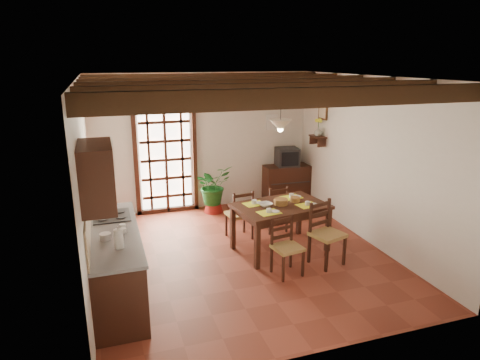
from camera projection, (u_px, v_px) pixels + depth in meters
name	position (u px, v px, depth m)	size (l,w,h in m)	color
ground_plane	(242.00, 255.00, 6.89)	(5.00, 5.00, 0.00)	maroon
room_shell	(242.00, 145.00, 6.40)	(4.52, 5.02, 2.81)	silver
ceiling_beams	(242.00, 85.00, 6.15)	(4.50, 4.34, 0.20)	black
french_door	(166.00, 156.00, 8.57)	(1.26, 0.11, 2.32)	white
kitchen_counter	(116.00, 262.00, 5.63)	(0.64, 2.25, 1.38)	black
upper_cabinet	(97.00, 176.00, 4.58)	(0.35, 0.80, 0.70)	black
range_hood	(99.00, 161.00, 5.76)	(0.38, 0.60, 0.54)	white
counter_items	(112.00, 226.00, 5.58)	(0.50, 1.43, 0.25)	black
dining_table	(281.00, 211.00, 6.92)	(1.59, 1.16, 0.79)	#381C12
chair_near_left	(287.00, 257.00, 6.24)	(0.45, 0.43, 0.85)	#AD8649
chair_near_right	(326.00, 245.00, 6.55)	(0.56, 0.54, 0.98)	#AD8649
chair_far_left	(239.00, 223.00, 7.50)	(0.46, 0.44, 0.89)	#AD8649
chair_far_right	(275.00, 216.00, 7.83)	(0.43, 0.41, 0.87)	#AD8649
table_setting	(281.00, 201.00, 6.87)	(1.06, 0.71, 0.10)	#F7FF28
table_bowl	(265.00, 205.00, 6.81)	(0.22, 0.22, 0.05)	white
sideboard	(286.00, 184.00, 9.34)	(0.98, 0.44, 0.83)	black
crt_tv	(287.00, 157.00, 9.17)	(0.51, 0.47, 0.39)	black
fuse_box	(272.00, 122.00, 9.13)	(0.25, 0.03, 0.32)	white
plant_pot	(213.00, 207.00, 8.82)	(0.39, 0.39, 0.24)	maroon
potted_plant	(213.00, 185.00, 8.69)	(1.86, 1.60, 2.07)	#144C19
wall_shelf	(318.00, 138.00, 8.58)	(0.20, 0.42, 0.20)	black
shelf_vase	(318.00, 132.00, 8.54)	(0.15, 0.15, 0.15)	#B2BFB2
shelf_flowers	(319.00, 121.00, 8.49)	(0.14, 0.14, 0.36)	#F7FF28
framed_picture	(323.00, 111.00, 8.46)	(0.03, 0.32, 0.32)	brown
pendant_lamp	(280.00, 124.00, 6.63)	(0.36, 0.36, 0.84)	black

